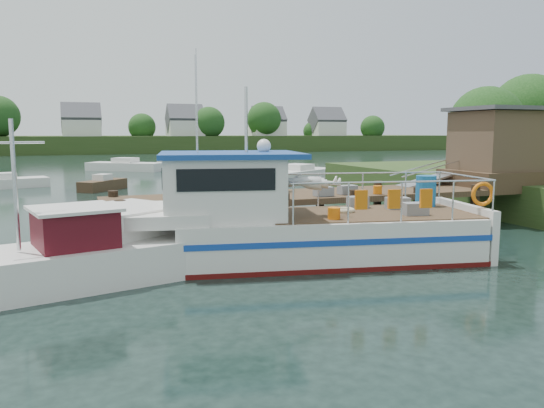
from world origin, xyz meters
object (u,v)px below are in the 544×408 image
object	(u,v)px
dock	(442,165)
work_boat	(39,264)
moored_far	(189,161)
moored_a	(3,183)
lobster_boat	(275,224)
moored_rowboat	(103,184)
moored_d	(126,166)
moored_b	(227,177)
moored_c	(298,174)

from	to	relation	value
dock	work_boat	bearing A→B (deg)	-163.67
moored_far	moored_a	world-z (taller)	moored_far
lobster_boat	moored_far	distance (m)	44.43
moored_rowboat	moored_d	world-z (taller)	moored_d
moored_far	moored_b	size ratio (longest dim) A/B	1.11
moored_rowboat	moored_d	xyz separation A→B (m)	(2.89, 16.77, 0.08)
moored_a	moored_d	world-z (taller)	moored_d
work_boat	moored_d	xyz separation A→B (m)	(5.35, 37.87, -0.16)
dock	moored_rowboat	xyz separation A→B (m)	(-11.54, 17.00, -1.87)
moored_b	moored_d	size ratio (longest dim) A/B	0.85
moored_rowboat	moored_a	distance (m)	6.80
moored_far	moored_rowboat	bearing A→B (deg)	-96.91
lobster_boat	moored_far	world-z (taller)	lobster_boat
moored_a	moored_d	distance (m)	15.89
moored_far	moored_a	distance (m)	25.68
work_boat	moored_a	world-z (taller)	work_boat
moored_a	moored_b	world-z (taller)	moored_b
lobster_boat	work_boat	xyz separation A→B (m)	(-5.89, -0.74, -0.41)
dock	lobster_boat	distance (m)	8.87
lobster_boat	moored_rowboat	size ratio (longest dim) A/B	3.46
moored_far	moored_c	world-z (taller)	moored_c
dock	moored_d	size ratio (longest dim) A/B	2.35
moored_far	moored_d	world-z (taller)	moored_d
moored_rowboat	moored_b	world-z (taller)	moored_b
moored_rowboat	moored_c	distance (m)	14.24
moored_rowboat	moored_far	bearing A→B (deg)	46.83
dock	moored_b	distance (m)	18.54
work_boat	lobster_boat	bearing A→B (deg)	-6.01
dock	moored_c	xyz separation A→B (m)	(2.47, 19.58, -1.81)
moored_rowboat	moored_b	xyz separation A→B (m)	(8.16, 1.15, 0.10)
moored_rowboat	moored_b	bearing A→B (deg)	-11.76
dock	moored_b	size ratio (longest dim) A/B	2.75
moored_c	work_boat	bearing A→B (deg)	-149.08
lobster_boat	moored_rowboat	xyz separation A→B (m)	(-3.42, 20.36, -0.64)
moored_d	work_boat	bearing A→B (deg)	-121.70
work_boat	moored_b	bearing A→B (deg)	51.28
moored_far	dock	bearing A→B (deg)	-71.60
dock	moored_a	bearing A→B (deg)	130.29
work_boat	moored_c	size ratio (longest dim) A/B	0.97
moored_a	moored_b	xyz separation A→B (m)	(14.00, -2.34, 0.11)
dock	moored_b	xyz separation A→B (m)	(-3.38, 18.15, -1.77)
work_boat	moored_rowboat	size ratio (longest dim) A/B	2.16
work_boat	moored_d	size ratio (longest dim) A/B	1.02
lobster_boat	moored_a	world-z (taller)	lobster_boat
moored_d	moored_rowboat	bearing A→B (deg)	-123.44
moored_far	work_boat	bearing A→B (deg)	-89.32
moored_a	moored_c	size ratio (longest dim) A/B	0.74
moored_c	moored_rowboat	bearing A→B (deg)	166.16
dock	moored_rowboat	bearing A→B (deg)	124.16
moored_rowboat	moored_d	bearing A→B (deg)	60.46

